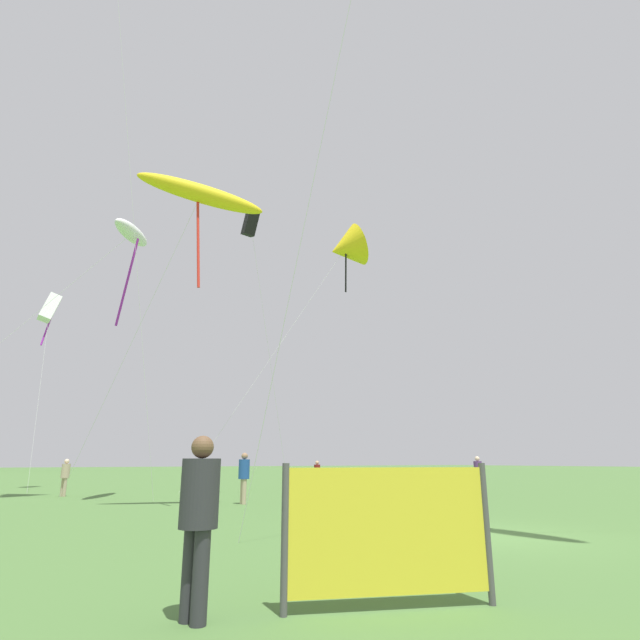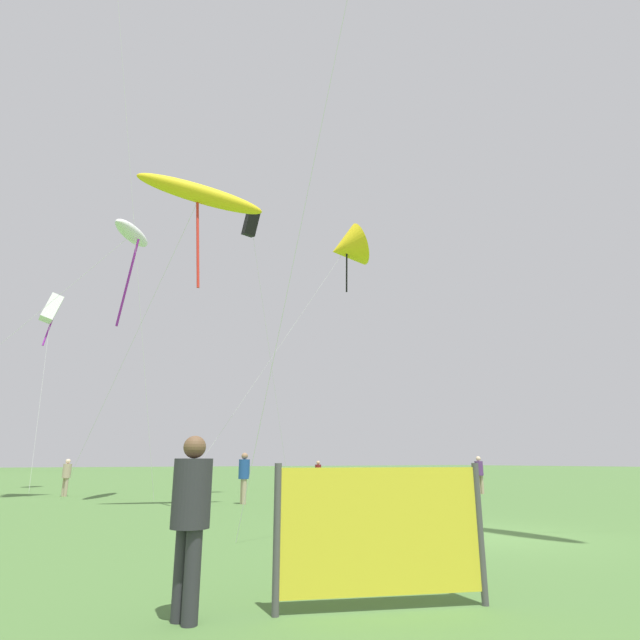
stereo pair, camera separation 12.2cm
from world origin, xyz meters
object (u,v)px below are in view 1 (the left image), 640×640
at_px(person_standing_3, 65,475).
at_px(kite_flying_7, 345,248).
at_px(person_standing_6, 199,511).
at_px(kite_flying_6, 132,234).
at_px(person_standing_1, 244,474).
at_px(event_banner, 389,530).
at_px(person_standing_2, 478,472).
at_px(person_standing_4, 317,473).
at_px(kite_flying_2, 50,308).
at_px(kite_flying_5, 251,223).
at_px(kite_flying_8, 201,195).

distance_m(person_standing_3, kite_flying_7, 19.28).
height_order(person_standing_6, kite_flying_6, kite_flying_6).
distance_m(kite_flying_6, kite_flying_7, 13.10).
xyz_separation_m(person_standing_1, kite_flying_6, (-4.38, 3.48, 10.31)).
distance_m(person_standing_6, kite_flying_6, 19.93).
height_order(person_standing_6, event_banner, person_standing_6).
xyz_separation_m(person_standing_2, person_standing_4, (-5.08, 7.26, -0.13)).
bearing_deg(kite_flying_2, kite_flying_7, -33.63).
height_order(person_standing_3, kite_flying_2, kite_flying_2).
xyz_separation_m(person_standing_4, kite_flying_2, (-14.21, 8.13, 9.65)).
height_order(person_standing_1, person_standing_6, person_standing_1).
xyz_separation_m(kite_flying_7, event_banner, (-12.44, -19.32, -13.34)).
relative_size(person_standing_1, kite_flying_6, 0.15).
xyz_separation_m(person_standing_3, kite_flying_6, (1.04, -4.74, 10.43)).
xyz_separation_m(person_standing_1, kite_flying_2, (-6.78, 15.23, 9.48)).
height_order(kite_flying_5, event_banner, kite_flying_5).
bearing_deg(person_standing_6, kite_flying_2, 163.12).
relative_size(person_standing_2, kite_flying_2, 0.16).
relative_size(kite_flying_6, event_banner, 5.29).
bearing_deg(event_banner, person_standing_6, 162.02).
height_order(kite_flying_2, event_banner, kite_flying_2).
height_order(person_standing_3, kite_flying_7, kite_flying_7).
distance_m(person_standing_3, kite_flying_8, 14.65).
height_order(person_standing_4, person_standing_6, person_standing_6).
bearing_deg(kite_flying_2, person_standing_3, -79.07).
height_order(kite_flying_2, kite_flying_8, kite_flying_8).
xyz_separation_m(kite_flying_5, kite_flying_7, (7.16, 2.14, 0.97)).
bearing_deg(kite_flying_6, kite_flying_8, -75.55).
bearing_deg(event_banner, person_standing_2, 40.02).
xyz_separation_m(person_standing_1, kite_flying_8, (-2.97, -2.00, 10.08)).
relative_size(person_standing_6, kite_flying_5, 0.13).
xyz_separation_m(person_standing_1, person_standing_2, (12.51, -0.16, -0.05)).
bearing_deg(kite_flying_5, kite_flying_7, 16.61).
bearing_deg(kite_flying_8, person_standing_4, 41.19).
distance_m(person_standing_6, event_banner, 2.14).
bearing_deg(person_standing_4, kite_flying_6, 117.97).
bearing_deg(kite_flying_5, person_standing_6, -113.80).
height_order(person_standing_1, kite_flying_2, kite_flying_2).
bearing_deg(kite_flying_2, person_standing_2, -38.60).
distance_m(person_standing_1, person_standing_3, 9.85).
bearing_deg(person_standing_1, event_banner, 168.25).
height_order(person_standing_2, kite_flying_6, kite_flying_6).
distance_m(kite_flying_2, kite_flying_7, 18.47).
bearing_deg(kite_flying_5, person_standing_1, -110.51).
distance_m(person_standing_3, kite_flying_6, 11.50).
height_order(person_standing_1, event_banner, person_standing_1).
xyz_separation_m(kite_flying_5, event_banner, (-5.27, -17.19, -12.37)).
relative_size(person_standing_6, event_banner, 0.80).
bearing_deg(person_standing_2, kite_flying_8, -151.18).
xyz_separation_m(person_standing_6, kite_flying_6, (1.77, 16.95, 10.32)).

